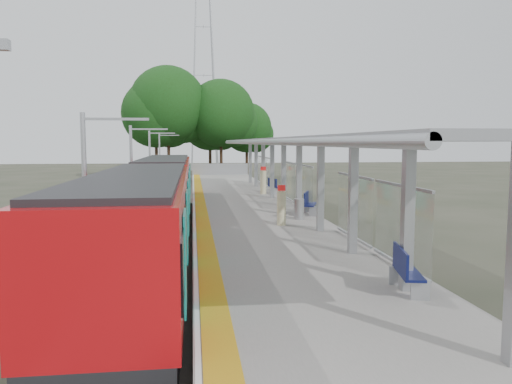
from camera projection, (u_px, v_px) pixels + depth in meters
ground at (349, 374)px, 9.68m from camera, size 200.00×200.00×0.00m
trackbed at (167, 218)px, 28.84m from camera, size 3.00×70.00×0.24m
platform at (244, 210)px, 29.37m from camera, size 6.00×50.00×1.00m
tactile_strip at (200, 202)px, 29.00m from camera, size 0.60×50.00×0.02m
end_fence at (220, 169)px, 53.89m from camera, size 6.00×0.10×1.20m
train at (156, 200)px, 21.04m from camera, size 2.74×27.60×3.62m
canopy at (283, 148)px, 25.44m from camera, size 3.27×38.00×3.66m
pylon at (204, 51)px, 79.72m from camera, size 8.00×4.00×38.00m
tree_cluster at (193, 114)px, 59.49m from camera, size 18.37×12.94×13.33m
catenary_masts at (133, 171)px, 27.36m from camera, size 2.08×48.16×5.40m
bench_near at (405, 269)px, 11.57m from camera, size 0.79×1.61×1.06m
bench_mid at (309, 202)px, 24.20m from camera, size 1.00×1.66×1.09m
bench_far at (274, 185)px, 34.09m from camera, size 0.80×1.57×1.03m
info_pillar_near at (281, 208)px, 20.98m from camera, size 0.38×0.38×1.70m
info_pillar_far at (263, 182)px, 33.68m from camera, size 0.42×0.42×1.86m
litter_bin at (299, 209)px, 22.63m from camera, size 0.58×0.58×0.94m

